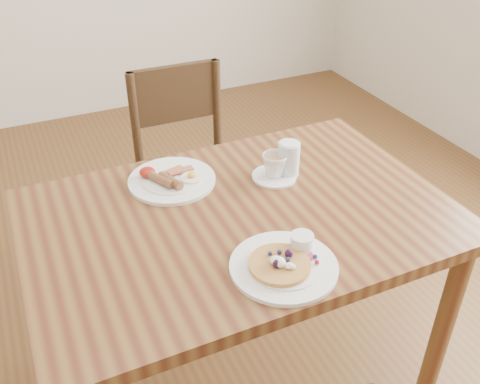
{
  "coord_description": "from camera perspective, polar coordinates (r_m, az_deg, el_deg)",
  "views": [
    {
      "loc": [
        -0.52,
        -1.12,
        1.64
      ],
      "look_at": [
        0.0,
        0.0,
        0.82
      ],
      "focal_mm": 40.0,
      "sensor_mm": 36.0,
      "label": 1
    }
  ],
  "objects": [
    {
      "name": "teacup_saucer",
      "position": [
        1.66,
        3.71,
        2.61
      ],
      "size": [
        0.14,
        0.14,
        0.08
      ],
      "color": "white",
      "rests_on": "dining_table"
    },
    {
      "name": "dining_table",
      "position": [
        1.58,
        -0.0,
        -5.1
      ],
      "size": [
        1.2,
        0.8,
        0.75
      ],
      "color": "brown",
      "rests_on": "ground"
    },
    {
      "name": "chair_far",
      "position": [
        2.26,
        -5.45,
        2.91
      ],
      "size": [
        0.43,
        0.43,
        0.88
      ],
      "rotation": [
        0.0,
        0.0,
        3.13
      ],
      "color": "#382314",
      "rests_on": "ground"
    },
    {
      "name": "ground",
      "position": [
        2.05,
        -0.0,
        -19.44
      ],
      "size": [
        5.0,
        5.0,
        0.0
      ],
      "primitive_type": "plane",
      "color": "brown",
      "rests_on": "ground"
    },
    {
      "name": "water_glass",
      "position": [
        1.67,
        5.19,
        3.54
      ],
      "size": [
        0.07,
        0.07,
        0.11
      ],
      "primitive_type": "cylinder",
      "color": "silver",
      "rests_on": "dining_table"
    },
    {
      "name": "pancake_plate",
      "position": [
        1.33,
        4.8,
        -7.56
      ],
      "size": [
        0.27,
        0.27,
        0.06
      ],
      "color": "white",
      "rests_on": "dining_table"
    },
    {
      "name": "breakfast_plate",
      "position": [
        1.66,
        -7.4,
        1.36
      ],
      "size": [
        0.27,
        0.27,
        0.04
      ],
      "color": "white",
      "rests_on": "dining_table"
    }
  ]
}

